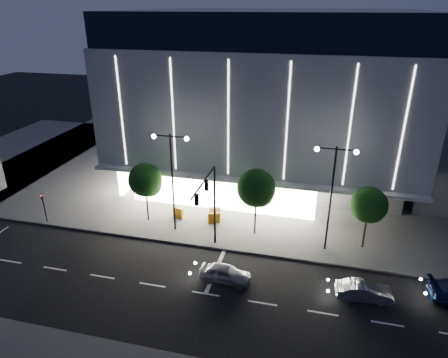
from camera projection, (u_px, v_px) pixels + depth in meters
name	position (u px, v px, depth m)	size (l,w,h in m)	color
ground	(185.00, 276.00, 29.65)	(160.00, 160.00, 0.00)	black
sidewalk_museum	(286.00, 165.00, 49.85)	(70.00, 40.00, 0.15)	#474747
museum	(271.00, 93.00, 45.08)	(30.00, 25.80, 18.00)	#4C4C51
traffic_mast	(210.00, 198.00, 30.37)	(0.33, 5.89, 7.07)	black
street_lamp_west	(172.00, 169.00, 33.23)	(3.16, 0.36, 9.00)	black
street_lamp_east	(332.00, 184.00, 30.39)	(3.16, 0.36, 9.00)	black
ped_signal_far	(44.00, 205.00, 36.16)	(0.22, 0.24, 3.00)	black
tree_left	(146.00, 182.00, 35.56)	(3.02, 3.02, 5.72)	black
tree_mid	(256.00, 190.00, 33.26)	(3.25, 3.25, 6.15)	black
tree_right	(369.00, 207.00, 31.48)	(2.91, 2.91, 5.51)	black
car_lead	(225.00, 274.00, 28.91)	(1.53, 3.81, 1.30)	#97989E
car_second	(364.00, 291.00, 27.17)	(1.32, 3.78, 1.25)	#96999D
barrier_a	(178.00, 213.00, 37.31)	(1.10, 0.25, 1.00)	orange
barrier_c	(214.00, 218.00, 36.42)	(1.10, 0.25, 1.00)	#CF700B
barrier_d	(215.00, 212.00, 37.45)	(1.10, 0.25, 1.00)	white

